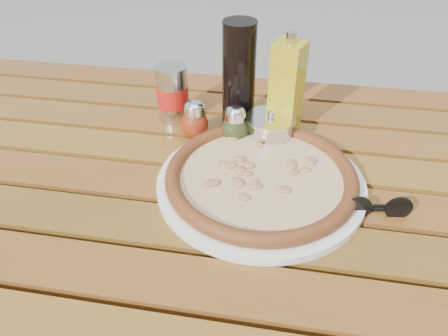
% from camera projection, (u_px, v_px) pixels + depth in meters
% --- Properties ---
extents(table, '(1.40, 0.90, 0.75)m').
position_uv_depth(table, '(222.00, 220.00, 0.80)').
color(table, '#3B240D').
rests_on(table, ground).
extents(plate, '(0.43, 0.43, 0.01)m').
position_uv_depth(plate, '(261.00, 183.00, 0.76)').
color(plate, white).
rests_on(plate, table).
extents(pizza, '(0.43, 0.43, 0.03)m').
position_uv_depth(pizza, '(261.00, 176.00, 0.75)').
color(pizza, '#FFE2B6').
rests_on(pizza, plate).
extents(pepper_shaker, '(0.07, 0.07, 0.08)m').
position_uv_depth(pepper_shaker, '(195.00, 121.00, 0.87)').
color(pepper_shaker, '#A22D12').
rests_on(pepper_shaker, table).
extents(oregano_shaker, '(0.07, 0.07, 0.08)m').
position_uv_depth(oregano_shaker, '(235.00, 126.00, 0.85)').
color(oregano_shaker, '#353F19').
rests_on(oregano_shaker, table).
extents(dark_bottle, '(0.08, 0.08, 0.22)m').
position_uv_depth(dark_bottle, '(239.00, 76.00, 0.86)').
color(dark_bottle, black).
rests_on(dark_bottle, table).
extents(soda_can, '(0.08, 0.08, 0.12)m').
position_uv_depth(soda_can, '(173.00, 94.00, 0.92)').
color(soda_can, silver).
rests_on(soda_can, table).
extents(olive_oil_cruet, '(0.07, 0.07, 0.21)m').
position_uv_depth(olive_oil_cruet, '(286.00, 89.00, 0.85)').
color(olive_oil_cruet, '#B19B12').
rests_on(olive_oil_cruet, table).
extents(parmesan_tin, '(0.12, 0.12, 0.07)m').
position_uv_depth(parmesan_tin, '(270.00, 130.00, 0.86)').
color(parmesan_tin, silver).
rests_on(parmesan_tin, table).
extents(sunglasses, '(0.11, 0.04, 0.04)m').
position_uv_depth(sunglasses, '(377.00, 208.00, 0.70)').
color(sunglasses, black).
rests_on(sunglasses, table).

